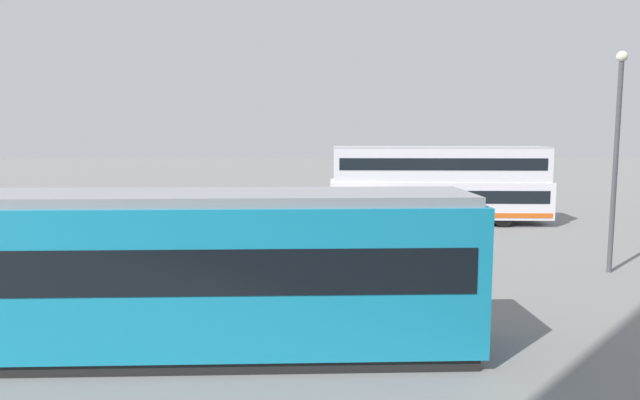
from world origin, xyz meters
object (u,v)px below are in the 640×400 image
object	(u,v)px
double_decker_bus	(438,184)
pedestrian_near_railing	(265,234)
pedestrian_crossing	(367,255)
tram_yellow	(123,271)
info_sign	(94,210)
street_lamp	(617,146)

from	to	relation	value
double_decker_bus	pedestrian_near_railing	xyz separation A→B (m)	(8.19, 8.42, -1.08)
double_decker_bus	pedestrian_crossing	bearing A→B (deg)	68.68
tram_yellow	info_sign	world-z (taller)	tram_yellow
pedestrian_crossing	street_lamp	bearing A→B (deg)	-168.82
pedestrian_near_railing	info_sign	world-z (taller)	info_sign
info_sign	street_lamp	bearing A→B (deg)	171.78
street_lamp	tram_yellow	bearing A→B (deg)	26.92
info_sign	pedestrian_crossing	bearing A→B (deg)	156.74
pedestrian_crossing	info_sign	xyz separation A→B (m)	(9.99, -4.30, 0.80)
pedestrian_near_railing	info_sign	bearing A→B (deg)	-5.59
double_decker_bus	street_lamp	xyz separation A→B (m)	(-3.62, 10.43, 2.21)
double_decker_bus	pedestrian_near_railing	world-z (taller)	double_decker_bus
pedestrian_crossing	info_sign	size ratio (longest dim) A/B	0.67
info_sign	street_lamp	xyz separation A→B (m)	(-18.33, 2.65, 2.49)
double_decker_bus	pedestrian_crossing	xyz separation A→B (m)	(4.72, 12.08, -1.08)
tram_yellow	pedestrian_crossing	size ratio (longest dim) A/B	8.97
tram_yellow	pedestrian_near_railing	size ratio (longest dim) A/B	8.97
double_decker_bus	pedestrian_near_railing	distance (m)	11.80
info_sign	street_lamp	distance (m)	18.69
pedestrian_near_railing	pedestrian_crossing	xyz separation A→B (m)	(-3.47, 3.66, -0.00)
street_lamp	double_decker_bus	bearing A→B (deg)	-70.85
pedestrian_near_railing	pedestrian_crossing	distance (m)	5.04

